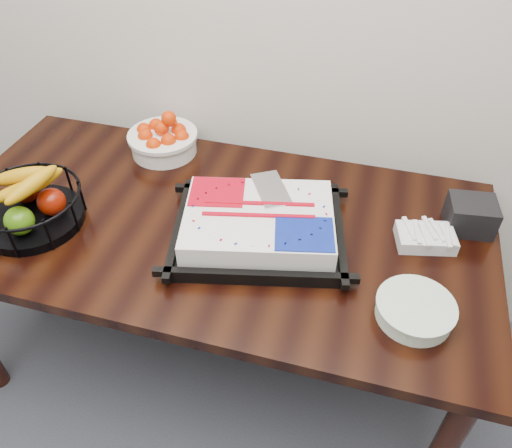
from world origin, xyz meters
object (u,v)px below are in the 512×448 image
(tangerine_bowl, at_px, (163,136))
(napkin_box, at_px, (471,215))
(table, at_px, (212,239))
(fruit_basket, at_px, (28,204))
(cake_tray, at_px, (259,225))
(plate_stack, at_px, (415,310))

(tangerine_bowl, relative_size, napkin_box, 1.83)
(table, distance_m, napkin_box, 0.83)
(table, relative_size, napkin_box, 12.61)
(fruit_basket, bearing_deg, cake_tray, 10.22)
(tangerine_bowl, height_order, plate_stack, tangerine_bowl)
(cake_tray, bearing_deg, table, 169.27)
(tangerine_bowl, distance_m, napkin_box, 1.11)
(table, height_order, napkin_box, napkin_box)
(table, distance_m, cake_tray, 0.22)
(tangerine_bowl, height_order, fruit_basket, fruit_basket)
(napkin_box, bearing_deg, fruit_basket, -165.41)
(fruit_basket, distance_m, napkin_box, 1.39)
(cake_tray, bearing_deg, fruit_basket, -169.78)
(tangerine_bowl, distance_m, fruit_basket, 0.55)
(cake_tray, relative_size, tangerine_bowl, 2.27)
(fruit_basket, relative_size, plate_stack, 1.62)
(tangerine_bowl, bearing_deg, table, -47.25)
(table, distance_m, fruit_basket, 0.59)
(table, bearing_deg, tangerine_bowl, 132.75)
(table, relative_size, plate_stack, 8.56)
(fruit_basket, height_order, plate_stack, fruit_basket)
(cake_tray, bearing_deg, plate_stack, -21.40)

